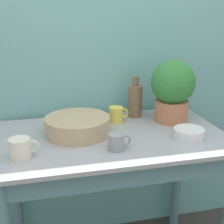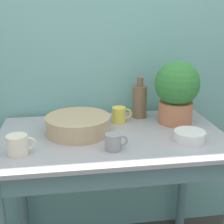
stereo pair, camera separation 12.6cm
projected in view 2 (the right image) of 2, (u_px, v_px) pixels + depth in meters
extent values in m
cube|color=#70ADA8|center=(102.00, 53.00, 1.82)|extent=(6.00, 0.05, 2.40)
cylinder|color=slate|center=(21.00, 187.00, 1.90)|extent=(0.06, 0.06, 0.82)
cylinder|color=slate|center=(183.00, 174.00, 2.04)|extent=(0.06, 0.06, 0.82)
cube|color=slate|center=(122.00, 176.00, 1.31)|extent=(1.04, 0.02, 0.10)
cube|color=#9E9EA3|center=(112.00, 137.00, 1.57)|extent=(1.14, 0.69, 0.02)
cylinder|color=#B7704C|center=(175.00, 112.00, 1.71)|extent=(0.18, 0.18, 0.12)
sphere|color=#337A38|center=(177.00, 83.00, 1.66)|extent=(0.24, 0.24, 0.24)
cylinder|color=tan|center=(78.00, 125.00, 1.57)|extent=(0.33, 0.33, 0.09)
cylinder|color=brown|center=(140.00, 102.00, 1.79)|extent=(0.08, 0.08, 0.18)
cylinder|color=brown|center=(140.00, 82.00, 1.75)|extent=(0.04, 0.04, 0.05)
cylinder|color=beige|center=(17.00, 145.00, 1.34)|extent=(0.09, 0.09, 0.09)
torus|color=beige|center=(29.00, 143.00, 1.35)|extent=(0.06, 0.01, 0.06)
cylinder|color=gray|center=(113.00, 142.00, 1.38)|extent=(0.07, 0.07, 0.08)
torus|color=gray|center=(122.00, 141.00, 1.39)|extent=(0.05, 0.01, 0.05)
cylinder|color=#E5CC4C|center=(119.00, 115.00, 1.72)|extent=(0.08, 0.08, 0.09)
torus|color=#E5CC4C|center=(127.00, 114.00, 1.73)|extent=(0.06, 0.01, 0.06)
cylinder|color=silver|center=(190.00, 136.00, 1.49)|extent=(0.15, 0.15, 0.05)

